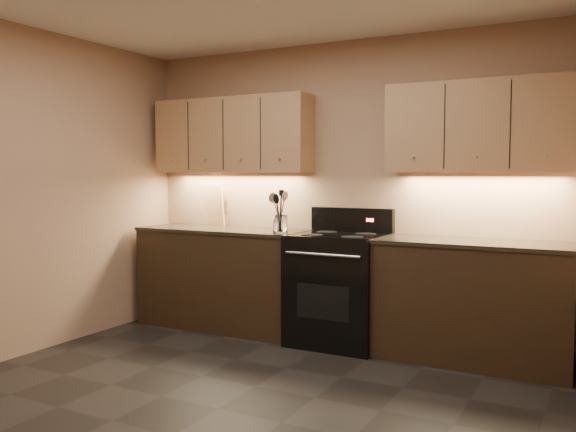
# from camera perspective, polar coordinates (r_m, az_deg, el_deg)

# --- Properties ---
(floor) EXTENTS (4.00, 4.00, 0.00)m
(floor) POSITION_cam_1_polar(r_m,az_deg,el_deg) (3.94, -6.55, -17.48)
(floor) COLOR black
(floor) RESTS_ON ground
(wall_back) EXTENTS (4.00, 0.04, 2.60)m
(wall_back) POSITION_cam_1_polar(r_m,az_deg,el_deg) (5.43, 5.41, 2.50)
(wall_back) COLOR #9C785B
(wall_back) RESTS_ON ground
(counter_left) EXTENTS (1.62, 0.62, 0.93)m
(counter_left) POSITION_cam_1_polar(r_m,az_deg,el_deg) (5.77, -6.00, -5.74)
(counter_left) COLOR black
(counter_left) RESTS_ON ground
(counter_right) EXTENTS (1.46, 0.62, 0.93)m
(counter_right) POSITION_cam_1_polar(r_m,az_deg,el_deg) (4.90, 16.91, -7.66)
(counter_right) COLOR black
(counter_right) RESTS_ON ground
(stove) EXTENTS (0.76, 0.68, 1.14)m
(stove) POSITION_cam_1_polar(r_m,az_deg,el_deg) (5.20, 4.81, -6.68)
(stove) COLOR black
(stove) RESTS_ON ground
(upper_cab_left) EXTENTS (1.60, 0.30, 0.70)m
(upper_cab_left) POSITION_cam_1_polar(r_m,az_deg,el_deg) (5.83, -5.26, 7.52)
(upper_cab_left) COLOR #A67553
(upper_cab_left) RESTS_ON wall_back
(upper_cab_right) EXTENTS (1.44, 0.30, 0.70)m
(upper_cab_right) POSITION_cam_1_polar(r_m,az_deg,el_deg) (4.96, 17.57, 7.97)
(upper_cab_right) COLOR #A67553
(upper_cab_right) RESTS_ON wall_back
(outlet_plate) EXTENTS (0.08, 0.01, 0.12)m
(outlet_plate) POSITION_cam_1_polar(r_m,az_deg,el_deg) (6.06, -6.05, 0.94)
(outlet_plate) COLOR #B2B5BA
(outlet_plate) RESTS_ON wall_back
(utensil_crock) EXTENTS (0.14, 0.14, 0.16)m
(utensil_crock) POSITION_cam_1_polar(r_m,az_deg,el_deg) (5.23, -0.72, -0.81)
(utensil_crock) COLOR white
(utensil_crock) RESTS_ON counter_left
(cutting_board) EXTENTS (0.32, 0.14, 0.40)m
(cutting_board) POSITION_cam_1_polar(r_m,az_deg,el_deg) (6.10, -7.03, 1.05)
(cutting_board) COLOR #D7B274
(cutting_board) RESTS_ON counter_left
(wooden_spoon) EXTENTS (0.10, 0.12, 0.35)m
(wooden_spoon) POSITION_cam_1_polar(r_m,az_deg,el_deg) (5.24, -0.91, 0.44)
(wooden_spoon) COLOR #D7B274
(wooden_spoon) RESTS_ON utensil_crock
(black_spoon) EXTENTS (0.09, 0.11, 0.32)m
(black_spoon) POSITION_cam_1_polar(r_m,az_deg,el_deg) (5.25, -0.68, 0.32)
(black_spoon) COLOR black
(black_spoon) RESTS_ON utensil_crock
(black_turner) EXTENTS (0.13, 0.18, 0.38)m
(black_turner) POSITION_cam_1_polar(r_m,az_deg,el_deg) (5.21, -0.75, 0.61)
(black_turner) COLOR black
(black_turner) RESTS_ON utensil_crock
(steel_skimmer) EXTENTS (0.22, 0.15, 0.35)m
(steel_skimmer) POSITION_cam_1_polar(r_m,az_deg,el_deg) (5.21, -0.52, 0.41)
(steel_skimmer) COLOR silver
(steel_skimmer) RESTS_ON utensil_crock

